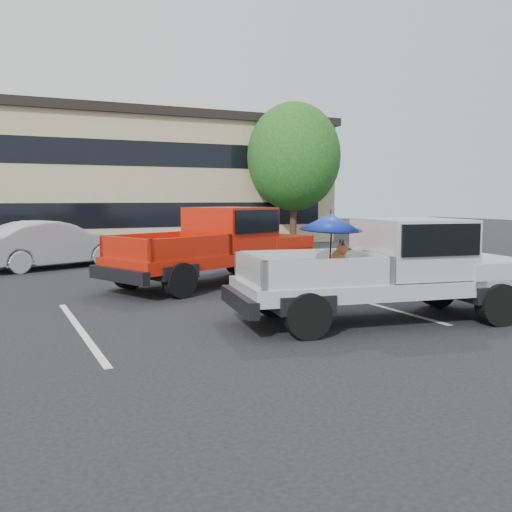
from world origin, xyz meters
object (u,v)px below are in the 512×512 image
object	(u,v)px
silver_sedan	(53,244)
red_pickup	(225,242)
silver_pickup	(400,264)
tree_back	(181,161)
tree_right	(294,157)

from	to	relation	value
silver_sedan	red_pickup	bearing A→B (deg)	-165.16
silver_pickup	red_pickup	distance (m)	5.85
tree_back	silver_sedan	world-z (taller)	tree_back
tree_right	tree_back	size ratio (longest dim) A/B	0.95
tree_back	silver_sedan	distance (m)	15.60
tree_back	red_pickup	world-z (taller)	tree_back
silver_pickup	silver_sedan	bearing A→B (deg)	123.62
silver_pickup	tree_right	bearing A→B (deg)	77.12
tree_right	tree_back	distance (m)	8.55
tree_right	silver_sedan	world-z (taller)	tree_right
tree_back	silver_pickup	world-z (taller)	tree_back
tree_right	red_pickup	bearing A→B (deg)	-127.45
tree_right	silver_sedan	distance (m)	12.81
tree_right	silver_sedan	xyz separation A→B (m)	(-11.46, -4.59, -3.44)
tree_right	red_pickup	size ratio (longest dim) A/B	1.05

